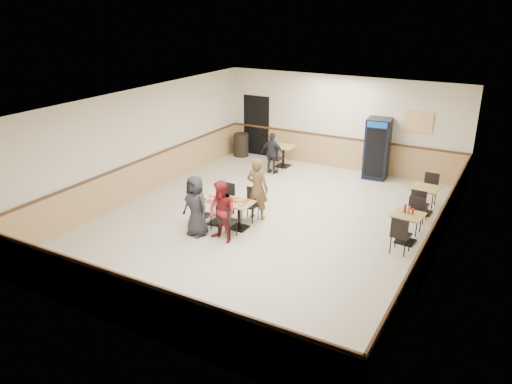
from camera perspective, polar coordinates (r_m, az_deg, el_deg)
The scene contains 20 objects.
ground at distance 12.47m, azimuth 1.39°, elevation -3.47°, with size 10.00×10.00×0.00m, color beige.
room_shell at distance 13.86m, azimuth 12.89°, elevation 1.14°, with size 10.00×10.00×10.00m.
main_table at distance 12.11m, azimuth -3.23°, elevation -1.95°, with size 1.26×0.64×0.67m.
main_chairs at distance 12.14m, azimuth -3.40°, elevation -2.01°, with size 1.13×1.48×0.85m.
diner_woman_left at distance 11.63m, azimuth -6.90°, elevation -1.60°, with size 0.71×0.46×1.45m, color black.
diner_woman_right at distance 11.26m, azimuth -3.90°, elevation -2.29°, with size 0.70×0.55×1.45m, color maroon.
diner_man_opposite at distance 12.41m, azimuth 0.15°, elevation 0.38°, with size 0.58×0.38×1.58m, color brown.
lone_diner at distance 15.78m, azimuth 1.88°, elevation 4.43°, with size 0.77×0.32×1.32m, color black.
tabletop_clutter at distance 12.01m, azimuth -3.55°, elevation -0.91°, with size 1.10×0.56×0.12m.
side_table_near at distance 11.79m, azimuth 16.91°, elevation -3.48°, with size 0.71×0.71×0.69m.
side_table_near_chair_south at distance 11.30m, azimuth 16.25°, elevation -4.63°, with size 0.41×0.41×0.88m, color black, non-canonical shape.
side_table_near_chair_north at distance 12.30m, azimuth 17.49°, elevation -2.62°, with size 0.41×0.41×0.88m, color black, non-canonical shape.
side_table_far at distance 13.53m, azimuth 18.70°, elevation -0.44°, with size 0.70×0.70×0.71m.
side_table_far_chair_south at distance 13.01m, azimuth 18.19°, elevation -1.34°, with size 0.42×0.42×0.90m, color black, non-canonical shape.
side_table_far_chair_north at distance 14.06m, azimuth 19.15°, elevation 0.22°, with size 0.42×0.42×0.90m, color black, non-canonical shape.
condiment_caddy at distance 11.72m, azimuth 16.98°, elevation -1.94°, with size 0.23×0.06×0.20m.
back_table at distance 16.52m, azimuth 3.15°, elevation 4.49°, with size 0.67×0.67×0.70m.
back_table_chair_lone at distance 16.04m, azimuth 2.26°, elevation 3.92°, with size 0.41×0.41×0.89m, color black, non-canonical shape.
pepsi_cooler at distance 15.74m, azimuth 13.67°, elevation 4.84°, with size 0.77×0.78×1.87m.
trash_bin at distance 17.66m, azimuth -1.70°, elevation 5.41°, with size 0.51×0.51×0.81m, color black.
Camera 1 is at (5.24, -10.05, 5.19)m, focal length 35.00 mm.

